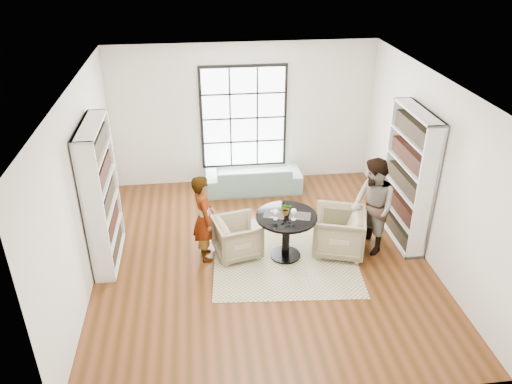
{
  "coord_description": "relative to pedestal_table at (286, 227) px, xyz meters",
  "views": [
    {
      "loc": [
        -0.97,
        -6.94,
        4.99
      ],
      "look_at": [
        -0.06,
        0.4,
        1.04
      ],
      "focal_mm": 35.0,
      "sensor_mm": 36.0,
      "label": 1
    }
  ],
  "objects": [
    {
      "name": "armchair_right",
      "position": [
        0.92,
        0.04,
        -0.19
      ],
      "size": [
        1.07,
        1.06,
        0.78
      ],
      "primitive_type": "imported",
      "rotation": [
        0.0,
        0.0,
        -1.88
      ],
      "color": "tan",
      "rests_on": "ground"
    },
    {
      "name": "wine_glass_left",
      "position": [
        -0.2,
        -0.09,
        0.35
      ],
      "size": [
        0.08,
        0.08,
        0.18
      ],
      "color": "silver",
      "rests_on": "pedestal_table"
    },
    {
      "name": "placemat_left",
      "position": [
        -0.2,
        0.05,
        0.23
      ],
      "size": [
        0.4,
        0.35,
        0.01
      ],
      "primitive_type": "cube",
      "rotation": [
        0.0,
        0.0,
        -0.29
      ],
      "color": "#282623",
      "rests_on": "pedestal_table"
    },
    {
      "name": "placemat_right",
      "position": [
        0.21,
        -0.05,
        0.23
      ],
      "size": [
        0.4,
        0.35,
        0.01
      ],
      "primitive_type": "cube",
      "rotation": [
        0.0,
        0.0,
        -0.29
      ],
      "color": "#282623",
      "rests_on": "pedestal_table"
    },
    {
      "name": "person_right",
      "position": [
        1.47,
        0.04,
        0.26
      ],
      "size": [
        0.76,
        0.92,
        1.7
      ],
      "primitive_type": "imported",
      "rotation": [
        0.0,
        0.0,
        -1.41
      ],
      "color": "gray",
      "rests_on": "ground"
    },
    {
      "name": "cutlery_right",
      "position": [
        0.21,
        -0.05,
        0.23
      ],
      "size": [
        0.2,
        0.25,
        0.01
      ],
      "primitive_type": null,
      "rotation": [
        0.0,
        0.0,
        -0.29
      ],
      "color": "#BBBBC0",
      "rests_on": "placemat_right"
    },
    {
      "name": "pedestal_table",
      "position": [
        0.0,
        0.0,
        0.0
      ],
      "size": [
        1.02,
        1.02,
        0.81
      ],
      "rotation": [
        0.0,
        0.0,
        -0.29
      ],
      "color": "black",
      "rests_on": "ground"
    },
    {
      "name": "rug",
      "position": [
        -0.01,
        0.03,
        -0.58
      ],
      "size": [
        2.58,
        2.58,
        0.01
      ],
      "primitive_type": "cube",
      "rotation": [
        0.0,
        0.0,
        -0.08
      ],
      "color": "#BCB68D",
      "rests_on": "ground"
    },
    {
      "name": "flower_centerpiece",
      "position": [
        -0.01,
        0.04,
        0.33
      ],
      "size": [
        0.19,
        0.17,
        0.21
      ],
      "primitive_type": "imported",
      "rotation": [
        0.0,
        0.0,
        0.02
      ],
      "color": "gray",
      "rests_on": "pedestal_table"
    },
    {
      "name": "cutlery_left",
      "position": [
        -0.2,
        0.05,
        0.23
      ],
      "size": [
        0.2,
        0.25,
        0.01
      ],
      "primitive_type": null,
      "rotation": [
        0.0,
        0.0,
        -0.29
      ],
      "color": "#BBBBC0",
      "rests_on": "placemat_left"
    },
    {
      "name": "ground",
      "position": [
        -0.39,
        0.04,
        -0.58
      ],
      "size": [
        6.0,
        6.0,
        0.0
      ],
      "primitive_type": "plane",
      "color": "brown"
    },
    {
      "name": "armchair_left",
      "position": [
        -0.8,
        0.16,
        -0.25
      ],
      "size": [
        0.88,
        0.87,
        0.67
      ],
      "primitive_type": "imported",
      "rotation": [
        0.0,
        0.0,
        1.8
      ],
      "color": "tan",
      "rests_on": "ground"
    },
    {
      "name": "wine_glass_right",
      "position": [
        0.09,
        -0.14,
        0.37
      ],
      "size": [
        0.09,
        0.09,
        0.21
      ],
      "color": "silver",
      "rests_on": "pedestal_table"
    },
    {
      "name": "person_left",
      "position": [
        -1.35,
        0.16,
        0.18
      ],
      "size": [
        0.44,
        0.6,
        1.53
      ],
      "primitive_type": "imported",
      "rotation": [
        0.0,
        0.0,
        1.72
      ],
      "color": "gray",
      "rests_on": "ground"
    },
    {
      "name": "sofa",
      "position": [
        -0.25,
        2.49,
        -0.29
      ],
      "size": [
        2.0,
        0.79,
        0.58
      ],
      "primitive_type": "imported",
      "rotation": [
        0.0,
        0.0,
        3.14
      ],
      "color": "slate",
      "rests_on": "ground"
    },
    {
      "name": "room_shell",
      "position": [
        -0.39,
        0.58,
        0.67
      ],
      "size": [
        6.0,
        6.01,
        6.0
      ],
      "color": "silver",
      "rests_on": "ground"
    }
  ]
}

